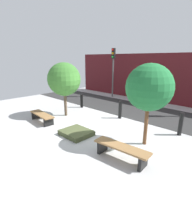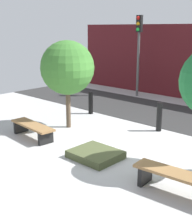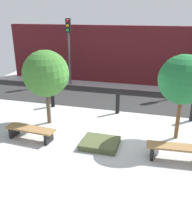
# 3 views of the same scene
# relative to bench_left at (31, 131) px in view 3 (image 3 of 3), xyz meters

# --- Properties ---
(ground_plane) EXTENTS (18.00, 18.00, 0.00)m
(ground_plane) POSITION_rel_bench_left_xyz_m (2.46, 1.18, -0.31)
(ground_plane) COLOR #AEAEAE
(road_strip) EXTENTS (18.00, 3.41, 0.01)m
(road_strip) POSITION_rel_bench_left_xyz_m (2.46, 5.17, -0.31)
(road_strip) COLOR #2C2C2C
(road_strip) RESTS_ON ground
(building_facade) EXTENTS (16.20, 0.50, 3.44)m
(building_facade) POSITION_rel_bench_left_xyz_m (2.46, 8.38, 1.41)
(building_facade) COLOR #511419
(building_facade) RESTS_ON ground
(bench_left) EXTENTS (1.81, 0.61, 0.43)m
(bench_left) POSITION_rel_bench_left_xyz_m (0.00, 0.00, 0.00)
(bench_left) COLOR black
(bench_left) RESTS_ON ground
(bench_right) EXTENTS (1.88, 0.60, 0.47)m
(bench_right) POSITION_rel_bench_left_xyz_m (4.91, 0.00, 0.03)
(bench_right) COLOR black
(bench_right) RESTS_ON ground
(planter_bed) EXTENTS (1.22, 1.05, 0.19)m
(planter_bed) POSITION_rel_bench_left_xyz_m (2.46, 0.20, -0.22)
(planter_bed) COLOR #434B2C
(planter_bed) RESTS_ON ground
(tree_behind_left_bench) EXTENTS (1.76, 1.76, 2.90)m
(tree_behind_left_bench) POSITION_rel_bench_left_xyz_m (0.00, 1.47, 1.70)
(tree_behind_left_bench) COLOR brown
(tree_behind_left_bench) RESTS_ON ground
(tree_behind_right_bench) EXTENTS (1.63, 1.63, 2.95)m
(tree_behind_right_bench) POSITION_rel_bench_left_xyz_m (4.91, 1.47, 1.81)
(tree_behind_right_bench) COLOR brown
(tree_behind_right_bench) RESTS_ON ground
(bollard_far_left) EXTENTS (0.18, 0.18, 0.87)m
(bollard_far_left) POSITION_rel_bench_left_xyz_m (-0.64, 3.21, 0.12)
(bollard_far_left) COLOR black
(bollard_far_left) RESTS_ON ground
(bollard_left) EXTENTS (0.18, 0.18, 0.95)m
(bollard_left) POSITION_rel_bench_left_xyz_m (2.46, 3.21, 0.16)
(bollard_left) COLOR black
(bollard_left) RESTS_ON ground
(traffic_light_west) EXTENTS (0.28, 0.27, 3.84)m
(traffic_light_west) POSITION_rel_bench_left_xyz_m (-1.28, 7.16, 2.33)
(traffic_light_west) COLOR #515151
(traffic_light_west) RESTS_ON ground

